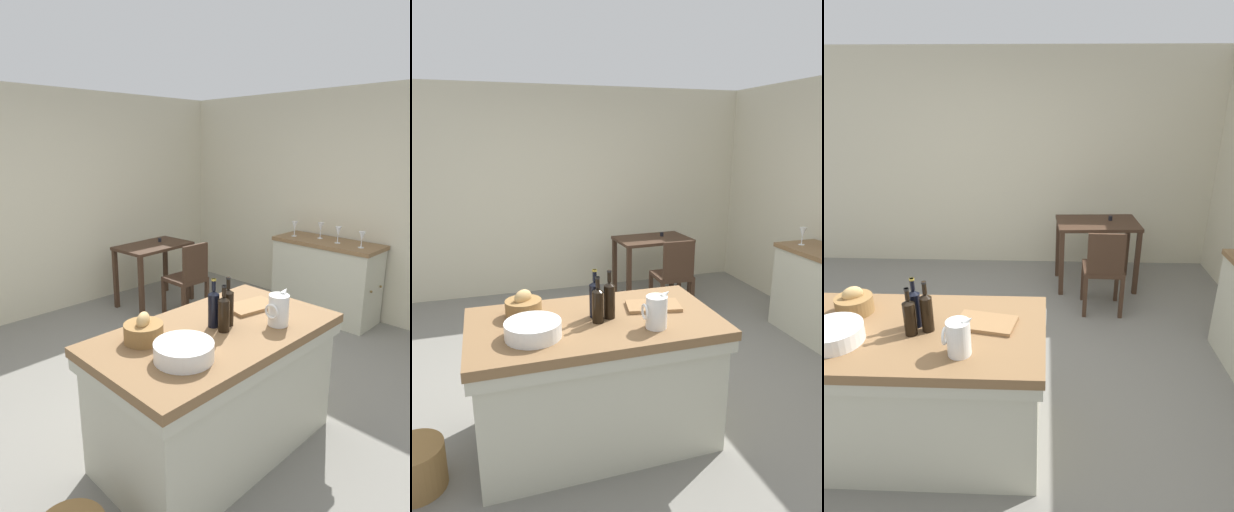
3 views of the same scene
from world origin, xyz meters
TOP-DOWN VIEW (x-y plane):
  - ground_plane at (0.00, 0.00)m, footprint 6.76×6.76m
  - wall_back at (0.00, 2.60)m, footprint 5.32×0.12m
  - island_table at (-0.29, -0.52)m, footprint 1.59×0.88m
  - writing_desk at (1.08, 1.88)m, footprint 0.93×0.61m
  - wooden_chair at (1.08, 1.25)m, footprint 0.41×0.41m
  - pitcher at (0.04, -0.75)m, footprint 0.17×0.13m
  - wash_bowl at (-0.69, -0.66)m, footprint 0.33×0.33m
  - bread_basket at (-0.71, -0.33)m, footprint 0.23×0.23m
  - cutting_board at (0.14, -0.45)m, footprint 0.39×0.28m
  - wine_bottle_dark at (-0.19, -0.52)m, footprint 0.07×0.07m
  - wine_bottle_amber at (-0.28, -0.48)m, footprint 0.07×0.07m
  - wine_bottle_green at (-0.28, -0.57)m, footprint 0.07×0.07m
  - wine_glass_right at (2.20, 0.58)m, footprint 0.07×0.07m
  - wicker_hamper at (-1.40, -0.65)m, footprint 0.33×0.33m

SIDE VIEW (x-z plane):
  - ground_plane at x=0.00m, z-range 0.00..0.00m
  - wicker_hamper at x=-1.40m, z-range 0.00..0.28m
  - island_table at x=-0.29m, z-range 0.03..0.90m
  - wooden_chair at x=1.08m, z-range 0.04..0.94m
  - writing_desk at x=1.08m, z-range 0.23..1.06m
  - cutting_board at x=0.14m, z-range 0.86..0.89m
  - wash_bowl at x=-0.69m, z-range 0.86..0.96m
  - bread_basket at x=-0.71m, z-range 0.84..1.02m
  - pitcher at x=0.04m, z-range 0.84..1.09m
  - wine_bottle_green at x=-0.28m, z-range 0.83..1.13m
  - wine_bottle_amber at x=-0.28m, z-range 0.83..1.15m
  - wine_bottle_dark at x=-0.19m, z-range 0.83..1.15m
  - wine_glass_right at x=2.20m, z-range 0.94..1.12m
  - wall_back at x=0.00m, z-range 0.00..2.60m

